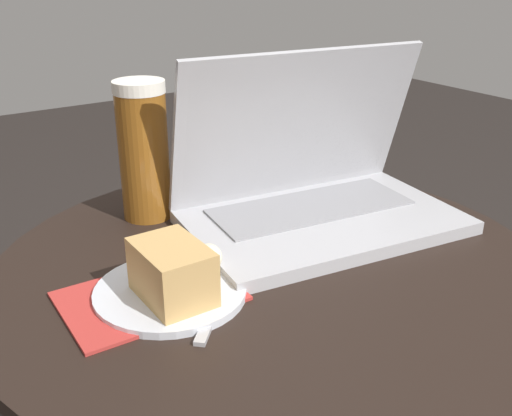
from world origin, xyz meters
TOP-DOWN VIEW (x-y plane):
  - table at (0.00, 0.00)m, footprint 0.70×0.70m
  - napkin at (-0.16, 0.01)m, footprint 0.19×0.14m
  - laptop at (0.12, 0.07)m, footprint 0.40×0.28m
  - beer_glass at (-0.07, 0.22)m, footprint 0.07×0.07m
  - snack_plate at (-0.14, -0.01)m, footprint 0.17×0.17m
  - fork at (-0.09, -0.03)m, footprint 0.13×0.14m

SIDE VIEW (x-z plane):
  - table at x=0.00m, z-range 0.09..0.58m
  - napkin at x=-0.16m, z-range 0.49..0.49m
  - fork at x=-0.09m, z-range 0.49..0.49m
  - snack_plate at x=-0.14m, z-range 0.48..0.55m
  - laptop at x=0.12m, z-range 0.42..0.66m
  - beer_glass at x=-0.07m, z-range 0.49..0.69m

